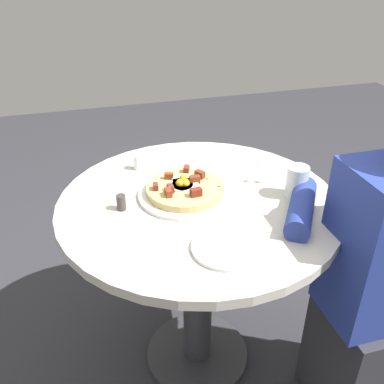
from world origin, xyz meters
TOP-DOWN VIEW (x-y plane):
  - ground_plane at (0.00, 0.00)m, footprint 6.00×6.00m
  - dining_table at (0.00, 0.00)m, footprint 0.87×0.87m
  - pizza_plate at (-0.03, 0.03)m, footprint 0.29×0.29m
  - breakfast_pizza at (-0.03, 0.03)m, footprint 0.24×0.24m
  - bread_plate at (0.00, -0.26)m, footprint 0.19×0.19m
  - napkin at (0.24, 0.13)m, footprint 0.20×0.21m
  - fork at (0.26, 0.12)m, footprint 0.09×0.17m
  - knife at (0.23, 0.14)m, footprint 0.09×0.17m
  - water_glass at (0.30, -0.06)m, footprint 0.07×0.07m
  - salt_shaker at (-0.15, 0.25)m, footprint 0.03×0.03m
  - pepper_shaker at (-0.24, 0.01)m, footprint 0.03×0.03m

SIDE VIEW (x-z plane):
  - ground_plane at x=0.00m, z-range 0.00..0.00m
  - dining_table at x=0.00m, z-range 0.19..0.91m
  - napkin at x=0.24m, z-range 0.72..0.72m
  - bread_plate at x=0.00m, z-range 0.72..0.73m
  - pizza_plate at x=-0.03m, z-range 0.72..0.73m
  - fork at x=0.26m, z-range 0.72..0.73m
  - knife at x=0.23m, z-range 0.72..0.73m
  - pepper_shaker at x=-0.24m, z-range 0.72..0.77m
  - salt_shaker at x=-0.15m, z-range 0.72..0.77m
  - breakfast_pizza at x=-0.03m, z-range 0.72..0.77m
  - water_glass at x=0.30m, z-range 0.72..0.82m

